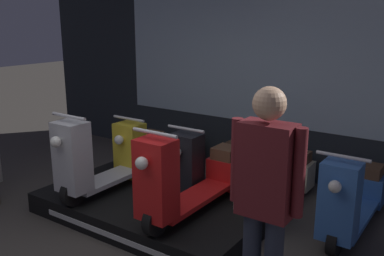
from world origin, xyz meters
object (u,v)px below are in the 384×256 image
object	(u,v)px
scooter_backrow_1	(211,167)
person_right_browsing	(265,193)
scooter_display_left	(110,159)
scooter_backrow_0	(157,155)
scooter_backrow_2	(275,181)
scooter_display_right	(190,180)
scooter_backrow_3	(353,199)

from	to	relation	value
scooter_backrow_1	person_right_browsing	xyz separation A→B (m)	(1.48, -1.69, 0.62)
scooter_display_left	person_right_browsing	distance (m)	2.37
scooter_backrow_0	scooter_backrow_2	world-z (taller)	same
person_right_browsing	scooter_display_right	bearing A→B (deg)	146.88
scooter_display_right	scooter_backrow_0	size ratio (longest dim) A/B	1.00
scooter_display_left	scooter_backrow_2	xyz separation A→B (m)	(1.57, 0.95, -0.22)
scooter_backrow_0	scooter_backrow_3	bearing A→B (deg)	0.00
scooter_display_right	scooter_backrow_1	xyz separation A→B (m)	(-0.36, 0.95, -0.22)
scooter_backrow_0	scooter_display_left	bearing A→B (deg)	-84.06
scooter_backrow_3	scooter_backrow_0	bearing A→B (deg)	180.00
scooter_backrow_0	person_right_browsing	bearing A→B (deg)	-36.08
scooter_backrow_0	scooter_backrow_1	bearing A→B (deg)	0.00
scooter_display_left	person_right_browsing	size ratio (longest dim) A/B	0.96
scooter_backrow_0	scooter_backrow_3	xyz separation A→B (m)	(2.50, 0.00, 0.00)
scooter_backrow_0	scooter_backrow_3	size ratio (longest dim) A/B	1.00
scooter_display_right	person_right_browsing	xyz separation A→B (m)	(1.12, -0.73, 0.40)
scooter_backrow_2	scooter_backrow_0	bearing A→B (deg)	180.00
scooter_backrow_1	scooter_backrow_3	size ratio (longest dim) A/B	1.00
scooter_backrow_0	person_right_browsing	distance (m)	2.93
scooter_display_left	scooter_display_right	size ratio (longest dim) A/B	1.00
scooter_backrow_2	scooter_backrow_3	size ratio (longest dim) A/B	1.00
scooter_display_left	scooter_display_right	world-z (taller)	same
scooter_backrow_2	person_right_browsing	bearing A→B (deg)	-68.99
scooter_display_left	scooter_backrow_1	xyz separation A→B (m)	(0.73, 0.95, -0.22)
scooter_display_right	scooter_backrow_0	distance (m)	1.54
scooter_backrow_2	scooter_display_left	bearing A→B (deg)	-148.71
scooter_display_right	scooter_backrow_1	size ratio (longest dim) A/B	1.00
scooter_display_right	scooter_backrow_1	distance (m)	1.04
scooter_backrow_0	scooter_backrow_1	xyz separation A→B (m)	(0.83, 0.00, 0.00)
scooter_backrow_2	person_right_browsing	size ratio (longest dim) A/B	0.96
person_right_browsing	scooter_display_left	bearing A→B (deg)	161.68
scooter_backrow_1	scooter_backrow_3	xyz separation A→B (m)	(1.67, 0.00, 0.00)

